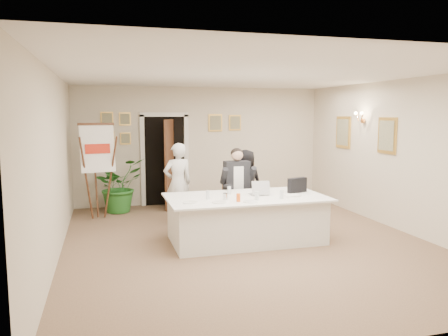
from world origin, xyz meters
name	(u,v)px	position (x,y,z in m)	size (l,w,h in m)	color
floor	(246,242)	(0.00, 0.00, 0.00)	(7.00, 7.00, 0.00)	brown
ceiling	(247,75)	(0.00, 0.00, 2.80)	(6.00, 7.00, 0.02)	white
wall_back	(201,146)	(0.00, 3.50, 1.40)	(6.00, 0.10, 2.80)	beige
wall_front	(370,199)	(0.00, -3.50, 1.40)	(6.00, 0.10, 2.80)	beige
wall_left	(55,166)	(-3.00, 0.00, 1.40)	(0.10, 7.00, 2.80)	beige
wall_right	(401,156)	(3.00, 0.00, 1.40)	(0.10, 7.00, 2.80)	beige
doorway	(166,162)	(-0.88, 3.32, 1.04)	(1.14, 0.86, 2.20)	black
pictures_back_wall	(168,127)	(-0.80, 3.47, 1.85)	(3.40, 0.06, 0.80)	#E4B44E
pictures_right_wall	(363,134)	(2.97, 1.20, 1.75)	(0.06, 2.20, 0.80)	#E4B44E
wall_sconce	(361,117)	(2.90, 1.20, 2.10)	(0.20, 0.30, 0.24)	#CC8241
conference_table	(246,218)	(0.01, 0.05, 0.39)	(2.68, 1.43, 0.78)	white
seated_man	(237,187)	(0.18, 1.09, 0.77)	(0.66, 0.70, 1.53)	black
flip_chart	(98,176)	(-2.43, 2.35, 0.90)	(0.70, 0.48, 1.94)	#3D2513
standing_man	(178,183)	(-0.90, 1.60, 0.80)	(0.58, 0.38, 1.60)	silver
standing_woman	(246,184)	(0.50, 1.55, 0.72)	(0.71, 0.46, 1.44)	black
potted_palm	(119,185)	(-2.00, 2.94, 0.59)	(1.06, 0.92, 1.18)	#246622
laptop	(259,187)	(0.27, 0.15, 0.91)	(0.31, 0.34, 0.28)	#B7BABC
laptop_bag	(297,185)	(1.00, 0.17, 0.91)	(0.37, 0.10, 0.26)	black
paper_stack	(292,195)	(0.76, -0.14, 0.79)	(0.27, 0.19, 0.03)	white
plate_left	(190,202)	(-1.01, -0.23, 0.78)	(0.24, 0.24, 0.01)	white
plate_mid	(219,202)	(-0.57, -0.35, 0.78)	(0.23, 0.23, 0.01)	white
plate_near	(250,202)	(-0.08, -0.44, 0.78)	(0.23, 0.23, 0.01)	white
glass_a	(208,195)	(-0.67, -0.01, 0.84)	(0.06, 0.06, 0.14)	silver
glass_b	(257,195)	(0.08, -0.27, 0.84)	(0.07, 0.07, 0.14)	silver
glass_c	(282,194)	(0.51, -0.29, 0.84)	(0.06, 0.06, 0.14)	silver
glass_d	(229,190)	(-0.22, 0.31, 0.84)	(0.06, 0.06, 0.14)	silver
oj_glass	(238,198)	(-0.25, -0.34, 0.84)	(0.07, 0.07, 0.13)	#E95713
steel_jug	(225,196)	(-0.41, -0.15, 0.83)	(0.09, 0.09, 0.11)	silver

